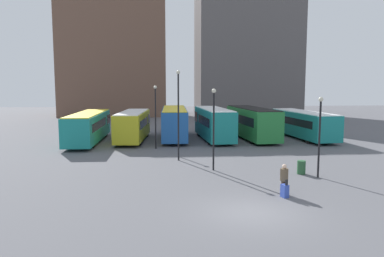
{
  "coord_description": "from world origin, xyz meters",
  "views": [
    {
      "loc": [
        -3.97,
        -15.68,
        5.62
      ],
      "look_at": [
        -1.58,
        12.33,
        2.29
      ],
      "focal_mm": 35.0,
      "sensor_mm": 36.0,
      "label": 1
    }
  ],
  "objects_px": {
    "bus_1": "(133,125)",
    "bus_0": "(89,126)",
    "lamp_post_1": "(155,112)",
    "bus_3": "(214,123)",
    "lamp_post_3": "(320,130)",
    "lamp_post_0": "(178,109)",
    "suitcase": "(285,191)",
    "bus_5": "(303,123)",
    "bus_4": "(252,122)",
    "lamp_post_2": "(214,122)",
    "bus_2": "(174,122)",
    "traveler": "(284,176)",
    "trash_bin": "(301,167)"
  },
  "relations": [
    {
      "from": "bus_4",
      "to": "lamp_post_1",
      "type": "xyz_separation_m",
      "value": [
        -9.91,
        -5.46,
        1.52
      ]
    },
    {
      "from": "bus_5",
      "to": "bus_3",
      "type": "bearing_deg",
      "value": 86.89
    },
    {
      "from": "bus_4",
      "to": "bus_0",
      "type": "bearing_deg",
      "value": 89.24
    },
    {
      "from": "bus_0",
      "to": "trash_bin",
      "type": "xyz_separation_m",
      "value": [
        15.8,
        -14.5,
        -1.15
      ]
    },
    {
      "from": "traveler",
      "to": "lamp_post_3",
      "type": "distance_m",
      "value": 5.01
    },
    {
      "from": "bus_5",
      "to": "lamp_post_3",
      "type": "relative_size",
      "value": 2.27
    },
    {
      "from": "bus_3",
      "to": "lamp_post_3",
      "type": "relative_size",
      "value": 1.98
    },
    {
      "from": "bus_2",
      "to": "lamp_post_3",
      "type": "distance_m",
      "value": 19.05
    },
    {
      "from": "trash_bin",
      "to": "suitcase",
      "type": "bearing_deg",
      "value": -119.53
    },
    {
      "from": "lamp_post_2",
      "to": "bus_4",
      "type": "bearing_deg",
      "value": 66.81
    },
    {
      "from": "lamp_post_1",
      "to": "bus_3",
      "type": "bearing_deg",
      "value": 40.42
    },
    {
      "from": "bus_4",
      "to": "lamp_post_1",
      "type": "relative_size",
      "value": 1.94
    },
    {
      "from": "bus_5",
      "to": "suitcase",
      "type": "relative_size",
      "value": 11.67
    },
    {
      "from": "bus_3",
      "to": "bus_5",
      "type": "distance_m",
      "value": 9.48
    },
    {
      "from": "bus_1",
      "to": "lamp_post_0",
      "type": "relative_size",
      "value": 1.4
    },
    {
      "from": "traveler",
      "to": "bus_4",
      "type": "bearing_deg",
      "value": -24.52
    },
    {
      "from": "lamp_post_1",
      "to": "lamp_post_3",
      "type": "relative_size",
      "value": 1.13
    },
    {
      "from": "bus_1",
      "to": "bus_2",
      "type": "bearing_deg",
      "value": -68.74
    },
    {
      "from": "bus_0",
      "to": "traveler",
      "type": "xyz_separation_m",
      "value": [
        13.26,
        -18.7,
        -0.63
      ]
    },
    {
      "from": "bus_4",
      "to": "trash_bin",
      "type": "xyz_separation_m",
      "value": [
        -0.67,
        -15.62,
        -1.32
      ]
    },
    {
      "from": "lamp_post_3",
      "to": "bus_4",
      "type": "bearing_deg",
      "value": 90.05
    },
    {
      "from": "lamp_post_3",
      "to": "trash_bin",
      "type": "xyz_separation_m",
      "value": [
        -0.69,
        0.93,
        -2.5
      ]
    },
    {
      "from": "lamp_post_3",
      "to": "bus_0",
      "type": "bearing_deg",
      "value": 136.9
    },
    {
      "from": "bus_2",
      "to": "suitcase",
      "type": "height_order",
      "value": "bus_2"
    },
    {
      "from": "bus_4",
      "to": "lamp_post_3",
      "type": "relative_size",
      "value": 2.2
    },
    {
      "from": "bus_3",
      "to": "bus_4",
      "type": "distance_m",
      "value": 4.1
    },
    {
      "from": "traveler",
      "to": "trash_bin",
      "type": "height_order",
      "value": "traveler"
    },
    {
      "from": "lamp_post_1",
      "to": "bus_5",
      "type": "bearing_deg",
      "value": 19.08
    },
    {
      "from": "bus_5",
      "to": "trash_bin",
      "type": "bearing_deg",
      "value": 153.46
    },
    {
      "from": "suitcase",
      "to": "lamp_post_1",
      "type": "distance_m",
      "value": 16.51
    },
    {
      "from": "bus_0",
      "to": "bus_4",
      "type": "xyz_separation_m",
      "value": [
        16.48,
        1.12,
        0.17
      ]
    },
    {
      "from": "bus_1",
      "to": "bus_0",
      "type": "bearing_deg",
      "value": 101.65
    },
    {
      "from": "suitcase",
      "to": "trash_bin",
      "type": "relative_size",
      "value": 1.11
    },
    {
      "from": "bus_1",
      "to": "lamp_post_0",
      "type": "height_order",
      "value": "lamp_post_0"
    },
    {
      "from": "bus_1",
      "to": "bus_2",
      "type": "xyz_separation_m",
      "value": [
        4.18,
        1.26,
        0.13
      ]
    },
    {
      "from": "suitcase",
      "to": "bus_5",
      "type": "bearing_deg",
      "value": -38.74
    },
    {
      "from": "bus_1",
      "to": "bus_5",
      "type": "relative_size",
      "value": 0.84
    },
    {
      "from": "bus_0",
      "to": "lamp_post_0",
      "type": "bearing_deg",
      "value": -138.36
    },
    {
      "from": "bus_5",
      "to": "lamp_post_2",
      "type": "xyz_separation_m",
      "value": [
        -11.45,
        -13.94,
        1.63
      ]
    },
    {
      "from": "lamp_post_3",
      "to": "lamp_post_0",
      "type": "bearing_deg",
      "value": 144.56
    },
    {
      "from": "bus_4",
      "to": "lamp_post_0",
      "type": "relative_size",
      "value": 1.62
    },
    {
      "from": "lamp_post_0",
      "to": "bus_0",
      "type": "bearing_deg",
      "value": 130.85
    },
    {
      "from": "bus_4",
      "to": "lamp_post_3",
      "type": "xyz_separation_m",
      "value": [
        0.01,
        -16.55,
        1.18
      ]
    },
    {
      "from": "lamp_post_1",
      "to": "lamp_post_2",
      "type": "xyz_separation_m",
      "value": [
        3.86,
        -8.65,
        -0.09
      ]
    },
    {
      "from": "bus_0",
      "to": "bus_4",
      "type": "height_order",
      "value": "bus_4"
    },
    {
      "from": "traveler",
      "to": "trash_bin",
      "type": "xyz_separation_m",
      "value": [
        2.54,
        4.2,
        -0.51
      ]
    },
    {
      "from": "lamp_post_1",
      "to": "lamp_post_2",
      "type": "relative_size",
      "value": 1.03
    },
    {
      "from": "lamp_post_2",
      "to": "lamp_post_3",
      "type": "distance_m",
      "value": 6.54
    },
    {
      "from": "lamp_post_0",
      "to": "trash_bin",
      "type": "bearing_deg",
      "value": -33.15
    },
    {
      "from": "bus_0",
      "to": "bus_1",
      "type": "height_order",
      "value": "bus_1"
    }
  ]
}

